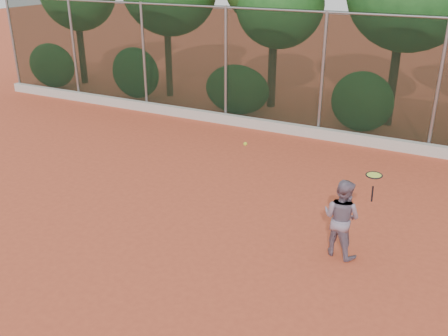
% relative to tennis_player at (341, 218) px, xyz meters
% --- Properties ---
extents(ground, '(80.00, 80.00, 0.00)m').
position_rel_tennis_player_xyz_m(ground, '(-2.18, -1.12, -0.70)').
color(ground, '#CA4F2F').
rests_on(ground, ground).
extents(concrete_curb, '(24.00, 0.20, 0.30)m').
position_rel_tennis_player_xyz_m(concrete_curb, '(-2.18, 5.70, -0.55)').
color(concrete_curb, beige).
rests_on(concrete_curb, ground).
extents(tennis_player, '(0.80, 0.70, 1.41)m').
position_rel_tennis_player_xyz_m(tennis_player, '(0.00, 0.00, 0.00)').
color(tennis_player, gray).
rests_on(tennis_player, ground).
extents(chainlink_fence, '(24.09, 0.09, 3.50)m').
position_rel_tennis_player_xyz_m(chainlink_fence, '(-2.18, 5.88, 1.15)').
color(chainlink_fence, black).
rests_on(chainlink_fence, ground).
extents(tennis_racket, '(0.34, 0.34, 0.50)m').
position_rel_tennis_player_xyz_m(tennis_racket, '(0.48, -0.18, 0.92)').
color(tennis_racket, black).
rests_on(tennis_racket, ground).
extents(tennis_ball_in_flight, '(0.06, 0.06, 0.06)m').
position_rel_tennis_player_xyz_m(tennis_ball_in_flight, '(-1.63, -0.43, 1.21)').
color(tennis_ball_in_flight, '#C8DD32').
rests_on(tennis_ball_in_flight, ground).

